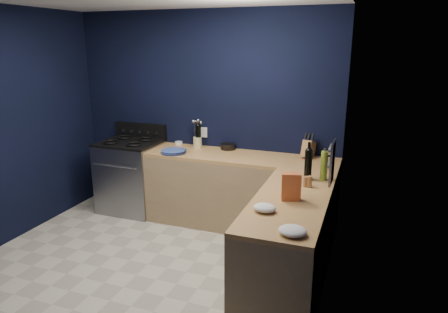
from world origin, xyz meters
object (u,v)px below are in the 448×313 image
at_px(knife_block, 308,149).
at_px(crouton_bag, 291,187).
at_px(gas_range, 131,177).
at_px(utensil_crock, 198,142).
at_px(plate_stack, 173,152).

relative_size(knife_block, crouton_bag, 0.83).
bearing_deg(gas_range, utensil_crock, 12.98).
distance_m(plate_stack, crouton_bag, 1.95).
bearing_deg(knife_block, plate_stack, -154.09).
bearing_deg(plate_stack, gas_range, 168.23).
xyz_separation_m(knife_block, crouton_bag, (0.07, -1.40, 0.02)).
height_order(gas_range, knife_block, knife_block).
height_order(utensil_crock, knife_block, knife_block).
xyz_separation_m(gas_range, utensil_crock, (0.89, 0.20, 0.51)).
distance_m(knife_block, crouton_bag, 1.40).
bearing_deg(plate_stack, crouton_bag, -32.17).
bearing_deg(plate_stack, utensil_crock, 64.74).
bearing_deg(knife_block, crouton_bag, -74.34).
distance_m(gas_range, knife_block, 2.37).
distance_m(utensil_crock, knife_block, 1.41).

